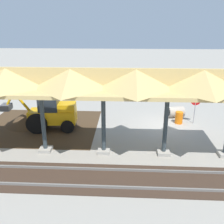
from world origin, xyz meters
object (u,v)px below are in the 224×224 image
stop_sign (195,103)px  traffic_barrel (179,118)px  backhoe (51,112)px  concrete_pipe (176,112)px

stop_sign → traffic_barrel: bearing=3.6°
stop_sign → traffic_barrel: stop_sign is taller
stop_sign → backhoe: size_ratio=0.43×
concrete_pipe → traffic_barrel: traffic_barrel is taller
traffic_barrel → stop_sign: bearing=-176.4°
backhoe → concrete_pipe: 9.68m
stop_sign → traffic_barrel: 1.57m
backhoe → concrete_pipe: (-9.19, -2.91, -0.83)m
stop_sign → concrete_pipe: stop_sign is taller
backhoe → traffic_barrel: (-9.18, -1.58, -0.82)m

